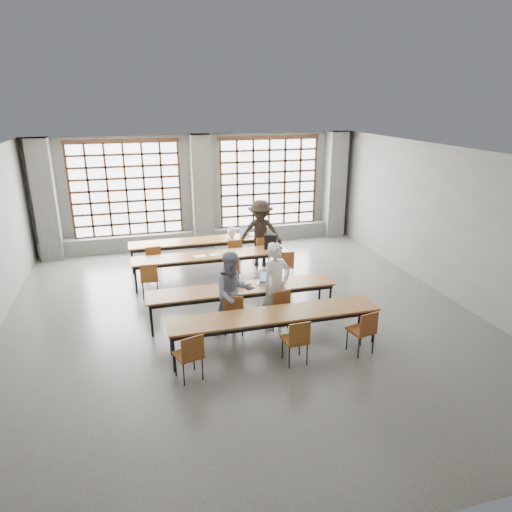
{
  "coord_description": "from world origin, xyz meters",
  "views": [
    {
      "loc": [
        -2.11,
        -8.76,
        4.53
      ],
      "look_at": [
        0.42,
        0.4,
        1.22
      ],
      "focal_mm": 32.0,
      "sensor_mm": 36.0,
      "label": 1
    }
  ],
  "objects_px": {
    "desk_row_d": "(275,317)",
    "chair_back_mid": "(234,251)",
    "chair_back_right": "(262,248)",
    "backpack": "(270,241)",
    "desk_row_c": "(242,290)",
    "chair_back_left": "(153,258)",
    "chair_front_left": "(234,310)",
    "chair_near_left": "(190,352)",
    "student_back": "(260,233)",
    "phone": "(251,288)",
    "green_box": "(239,284)",
    "student_female": "(233,293)",
    "red_pouch": "(188,352)",
    "desk_row_b": "(211,257)",
    "chair_near_mid": "(297,337)",
    "chair_mid_left": "(149,276)",
    "chair_front_right": "(279,305)",
    "student_male": "(276,286)",
    "desk_row_a": "(201,242)",
    "laptop_front": "(267,280)",
    "chair_mid_right": "(285,263)",
    "plastic_bag": "(232,232)",
    "chair_mid_centre": "(231,268)",
    "chair_near_right": "(364,328)",
    "laptop_back": "(246,233)",
    "mouse": "(285,282)"
  },
  "relations": [
    {
      "from": "desk_row_d",
      "to": "chair_back_mid",
      "type": "relative_size",
      "value": 4.55
    },
    {
      "from": "chair_back_right",
      "to": "backpack",
      "type": "distance_m",
      "value": 0.77
    },
    {
      "from": "desk_row_c",
      "to": "desk_row_d",
      "type": "xyz_separation_m",
      "value": [
        0.3,
        -1.37,
        0.0
      ]
    },
    {
      "from": "chair_back_left",
      "to": "chair_back_mid",
      "type": "height_order",
      "value": "same"
    },
    {
      "from": "chair_front_left",
      "to": "chair_near_left",
      "type": "distance_m",
      "value": 1.73
    },
    {
      "from": "desk_row_c",
      "to": "student_back",
      "type": "height_order",
      "value": "student_back"
    },
    {
      "from": "phone",
      "to": "green_box",
      "type": "bearing_deg",
      "value": 141.95
    },
    {
      "from": "chair_back_mid",
      "to": "student_female",
      "type": "height_order",
      "value": "student_female"
    },
    {
      "from": "green_box",
      "to": "red_pouch",
      "type": "bearing_deg",
      "value": -123.99
    },
    {
      "from": "desk_row_b",
      "to": "chair_back_mid",
      "type": "relative_size",
      "value": 4.55
    },
    {
      "from": "chair_back_mid",
      "to": "chair_front_left",
      "type": "xyz_separation_m",
      "value": [
        -0.83,
        -3.62,
        0.0
      ]
    },
    {
      "from": "desk_row_b",
      "to": "chair_near_mid",
      "type": "height_order",
      "value": "chair_near_mid"
    },
    {
      "from": "chair_mid_left",
      "to": "chair_near_left",
      "type": "bearing_deg",
      "value": -82.63
    },
    {
      "from": "chair_front_left",
      "to": "chair_front_right",
      "type": "distance_m",
      "value": 0.94
    },
    {
      "from": "chair_back_mid",
      "to": "chair_front_left",
      "type": "height_order",
      "value": "same"
    },
    {
      "from": "chair_front_right",
      "to": "backpack",
      "type": "relative_size",
      "value": 2.2
    },
    {
      "from": "desk_row_d",
      "to": "student_male",
      "type": "height_order",
      "value": "student_male"
    },
    {
      "from": "desk_row_a",
      "to": "phone",
      "type": "distance_m",
      "value": 3.76
    },
    {
      "from": "laptop_front",
      "to": "chair_back_mid",
      "type": "bearing_deg",
      "value": 91.43
    },
    {
      "from": "chair_mid_right",
      "to": "plastic_bag",
      "type": "xyz_separation_m",
      "value": [
        -0.94,
        2.02,
        0.34
      ]
    },
    {
      "from": "chair_back_right",
      "to": "laptop_front",
      "type": "bearing_deg",
      "value": -104.13
    },
    {
      "from": "chair_back_mid",
      "to": "laptop_front",
      "type": "relative_size",
      "value": 1.9
    },
    {
      "from": "chair_back_mid",
      "to": "chair_front_right",
      "type": "bearing_deg",
      "value": -88.24
    },
    {
      "from": "desk_row_a",
      "to": "desk_row_b",
      "type": "xyz_separation_m",
      "value": [
        0.05,
        -1.34,
        0.0
      ]
    },
    {
      "from": "student_male",
      "to": "chair_back_right",
      "type": "bearing_deg",
      "value": 58.64
    },
    {
      "from": "phone",
      "to": "red_pouch",
      "type": "xyz_separation_m",
      "value": [
        -1.58,
        -1.82,
        -0.24
      ]
    },
    {
      "from": "student_male",
      "to": "chair_back_left",
      "type": "bearing_deg",
      "value": 103.27
    },
    {
      "from": "chair_mid_centre",
      "to": "chair_near_left",
      "type": "height_order",
      "value": "same"
    },
    {
      "from": "chair_near_right",
      "to": "laptop_front",
      "type": "height_order",
      "value": "laptop_front"
    },
    {
      "from": "chair_near_left",
      "to": "laptop_back",
      "type": "bearing_deg",
      "value": 67.22
    },
    {
      "from": "plastic_bag",
      "to": "chair_back_left",
      "type": "bearing_deg",
      "value": -163.5
    },
    {
      "from": "laptop_back",
      "to": "mouse",
      "type": "bearing_deg",
      "value": -91.2
    },
    {
      "from": "desk_row_d",
      "to": "laptop_front",
      "type": "xyz_separation_m",
      "value": [
        0.28,
        1.47,
        0.13
      ]
    },
    {
      "from": "chair_front_left",
      "to": "laptop_front",
      "type": "height_order",
      "value": "laptop_front"
    },
    {
      "from": "desk_row_d",
      "to": "backpack",
      "type": "distance_m",
      "value": 3.86
    },
    {
      "from": "mouse",
      "to": "phone",
      "type": "relative_size",
      "value": 0.75
    },
    {
      "from": "chair_mid_right",
      "to": "laptop_back",
      "type": "height_order",
      "value": "laptop_back"
    },
    {
      "from": "desk_row_a",
      "to": "student_female",
      "type": "bearing_deg",
      "value": -90.04
    },
    {
      "from": "chair_back_right",
      "to": "chair_near_left",
      "type": "xyz_separation_m",
      "value": [
        -2.68,
        -4.99,
        0.0
      ]
    },
    {
      "from": "student_female",
      "to": "green_box",
      "type": "height_order",
      "value": "student_female"
    },
    {
      "from": "phone",
      "to": "red_pouch",
      "type": "relative_size",
      "value": 0.65
    },
    {
      "from": "chair_front_right",
      "to": "phone",
      "type": "xyz_separation_m",
      "value": [
        -0.44,
        0.53,
        0.2
      ]
    },
    {
      "from": "student_female",
      "to": "red_pouch",
      "type": "distance_m",
      "value": 1.83
    },
    {
      "from": "chair_near_right",
      "to": "student_back",
      "type": "relative_size",
      "value": 0.47
    },
    {
      "from": "chair_front_left",
      "to": "backpack",
      "type": "height_order",
      "value": "backpack"
    },
    {
      "from": "desk_row_c",
      "to": "chair_mid_centre",
      "type": "distance_m",
      "value": 1.67
    },
    {
      "from": "chair_mid_right",
      "to": "student_back",
      "type": "height_order",
      "value": "student_back"
    },
    {
      "from": "chair_back_left",
      "to": "chair_near_left",
      "type": "distance_m",
      "value": 5.0
    },
    {
      "from": "desk_row_c",
      "to": "backpack",
      "type": "distance_m",
      "value": 2.72
    },
    {
      "from": "chair_mid_left",
      "to": "desk_row_b",
      "type": "bearing_deg",
      "value": 21.43
    }
  ]
}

